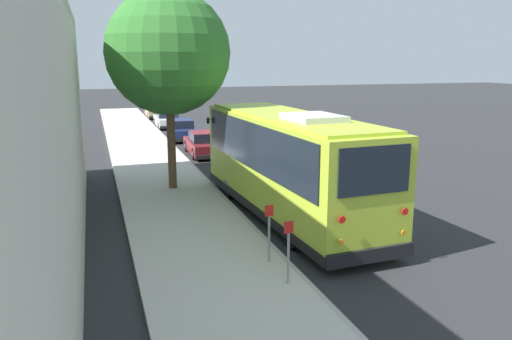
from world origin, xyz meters
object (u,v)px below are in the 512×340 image
object	(u,v)px
sign_post_far	(269,233)
parked_sedan_white	(167,120)
sign_post_near	(288,251)
parked_sedan_maroon	(204,144)
shuttle_bus	(288,160)
street_tree	(167,44)
parked_sedan_tan	(155,111)
parked_sedan_navy	(182,130)

from	to	relation	value
sign_post_far	parked_sedan_white	bearing A→B (deg)	-3.04
sign_post_near	sign_post_far	world-z (taller)	same
sign_post_near	parked_sedan_maroon	bearing A→B (deg)	-5.86
shuttle_bus	sign_post_near	world-z (taller)	shuttle_bus
street_tree	sign_post_far	xyz separation A→B (m)	(-8.31, -1.14, -4.79)
parked_sedan_tan	sign_post_far	size ratio (longest dim) A/B	3.13
parked_sedan_navy	street_tree	xyz separation A→B (m)	(-12.92, 2.61, 5.09)
sign_post_near	parked_sedan_white	bearing A→B (deg)	-2.90
shuttle_bus	parked_sedan_tan	world-z (taller)	shuttle_bus
parked_sedan_tan	street_tree	size ratio (longest dim) A/B	0.56
parked_sedan_tan	sign_post_far	distance (m)	34.69
parked_sedan_maroon	sign_post_near	world-z (taller)	sign_post_near
parked_sedan_navy	sign_post_near	size ratio (longest dim) A/B	2.94
parked_sedan_white	parked_sedan_tan	bearing A→B (deg)	1.18
parked_sedan_navy	street_tree	distance (m)	14.12
sign_post_far	parked_sedan_maroon	bearing A→B (deg)	-6.35
parked_sedan_white	street_tree	bearing A→B (deg)	173.22
parked_sedan_navy	sign_post_far	xyz separation A→B (m)	(-21.23, 1.47, 0.30)
parked_sedan_white	parked_sedan_tan	xyz separation A→B (m)	(7.15, 0.03, -0.00)
parked_sedan_tan	sign_post_near	bearing A→B (deg)	178.38
shuttle_bus	parked_sedan_maroon	bearing A→B (deg)	-1.70
parked_sedan_maroon	shuttle_bus	bearing A→B (deg)	-177.04
street_tree	sign_post_far	bearing A→B (deg)	-172.21
parked_sedan_navy	parked_sedan_white	world-z (taller)	parked_sedan_navy
parked_sedan_maroon	sign_post_near	size ratio (longest dim) A/B	2.83
parked_sedan_navy	sign_post_near	xyz separation A→B (m)	(-22.53, 1.47, 0.30)
sign_post_near	shuttle_bus	bearing A→B (deg)	-21.35
street_tree	sign_post_near	size ratio (longest dim) A/B	5.63
parked_sedan_maroon	street_tree	xyz separation A→B (m)	(-7.07, 2.85, 5.10)
parked_sedan_maroon	parked_sedan_tan	world-z (taller)	parked_sedan_maroon
shuttle_bus	sign_post_far	bearing A→B (deg)	149.27
parked_sedan_maroon	street_tree	bearing A→B (deg)	159.66
street_tree	sign_post_far	distance (m)	9.66
shuttle_bus	sign_post_far	world-z (taller)	shuttle_bus
parked_sedan_navy	sign_post_far	distance (m)	21.28
parked_sedan_maroon	parked_sedan_navy	distance (m)	5.85
shuttle_bus	sign_post_near	xyz separation A→B (m)	(-5.09, 1.99, -1.01)
parked_sedan_maroon	parked_sedan_white	bearing A→B (deg)	2.79
parked_sedan_navy	street_tree	size ratio (longest dim) A/B	0.52
sign_post_far	street_tree	bearing A→B (deg)	7.79
sign_post_far	sign_post_near	bearing A→B (deg)	180.00
street_tree	shuttle_bus	bearing A→B (deg)	-145.36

